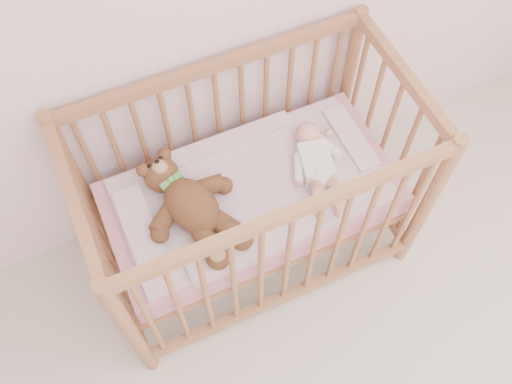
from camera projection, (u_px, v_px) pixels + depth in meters
crib at (251, 197)px, 2.43m from camera, size 1.36×0.76×1.00m
mattress at (251, 199)px, 2.45m from camera, size 1.22×0.62×0.13m
blanket at (251, 190)px, 2.38m from camera, size 1.10×0.58×0.06m
baby at (316, 160)px, 2.37m from camera, size 0.33×0.52×0.12m
teddy_bear at (192, 207)px, 2.25m from camera, size 0.57×0.69×0.16m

